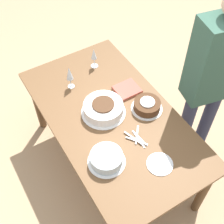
{
  "coord_description": "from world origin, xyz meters",
  "views": [
    {
      "loc": [
        -1.29,
        0.78,
        2.65
      ],
      "look_at": [
        0.0,
        0.0,
        0.78
      ],
      "focal_mm": 50.0,
      "sensor_mm": 36.0,
      "label": 1
    }
  ],
  "objects_px": {
    "wine_glass_near": "(69,74)",
    "person_cutting": "(213,74)",
    "cake_front_chocolate": "(147,105)",
    "cake_back_decorated": "(106,159)",
    "cake_center_white": "(103,108)",
    "wine_glass_far": "(94,55)"
  },
  "relations": [
    {
      "from": "cake_front_chocolate",
      "to": "wine_glass_far",
      "type": "distance_m",
      "value": 0.67
    },
    {
      "from": "cake_back_decorated",
      "to": "wine_glass_near",
      "type": "relative_size",
      "value": 1.24
    },
    {
      "from": "cake_center_white",
      "to": "wine_glass_near",
      "type": "height_order",
      "value": "wine_glass_near"
    },
    {
      "from": "cake_center_white",
      "to": "person_cutting",
      "type": "xyz_separation_m",
      "value": [
        -0.32,
        -0.77,
        0.25
      ]
    },
    {
      "from": "cake_center_white",
      "to": "wine_glass_near",
      "type": "xyz_separation_m",
      "value": [
        0.39,
        0.09,
        0.1
      ]
    },
    {
      "from": "cake_center_white",
      "to": "cake_front_chocolate",
      "type": "distance_m",
      "value": 0.35
    },
    {
      "from": "cake_front_chocolate",
      "to": "wine_glass_far",
      "type": "height_order",
      "value": "wine_glass_far"
    },
    {
      "from": "cake_center_white",
      "to": "cake_back_decorated",
      "type": "relative_size",
      "value": 1.31
    },
    {
      "from": "wine_glass_far",
      "to": "person_cutting",
      "type": "relative_size",
      "value": 0.11
    },
    {
      "from": "cake_center_white",
      "to": "wine_glass_near",
      "type": "distance_m",
      "value": 0.41
    },
    {
      "from": "cake_center_white",
      "to": "wine_glass_far",
      "type": "xyz_separation_m",
      "value": [
        0.5,
        -0.2,
        0.08
      ]
    },
    {
      "from": "cake_back_decorated",
      "to": "wine_glass_far",
      "type": "bearing_deg",
      "value": -24.28
    },
    {
      "from": "wine_glass_near",
      "to": "wine_glass_far",
      "type": "relative_size",
      "value": 1.12
    },
    {
      "from": "cake_back_decorated",
      "to": "person_cutting",
      "type": "height_order",
      "value": "person_cutting"
    },
    {
      "from": "wine_glass_near",
      "to": "wine_glass_far",
      "type": "distance_m",
      "value": 0.32
    },
    {
      "from": "person_cutting",
      "to": "cake_front_chocolate",
      "type": "bearing_deg",
      "value": -9.23
    },
    {
      "from": "cake_back_decorated",
      "to": "cake_front_chocolate",
      "type": "bearing_deg",
      "value": -64.25
    },
    {
      "from": "cake_back_decorated",
      "to": "wine_glass_far",
      "type": "xyz_separation_m",
      "value": [
        0.9,
        -0.41,
        0.09
      ]
    },
    {
      "from": "cake_center_white",
      "to": "cake_front_chocolate",
      "type": "relative_size",
      "value": 1.4
    },
    {
      "from": "wine_glass_near",
      "to": "person_cutting",
      "type": "xyz_separation_m",
      "value": [
        -0.7,
        -0.86,
        0.15
      ]
    },
    {
      "from": "cake_front_chocolate",
      "to": "cake_back_decorated",
      "type": "distance_m",
      "value": 0.58
    },
    {
      "from": "cake_back_decorated",
      "to": "wine_glass_near",
      "type": "distance_m",
      "value": 0.8
    }
  ]
}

